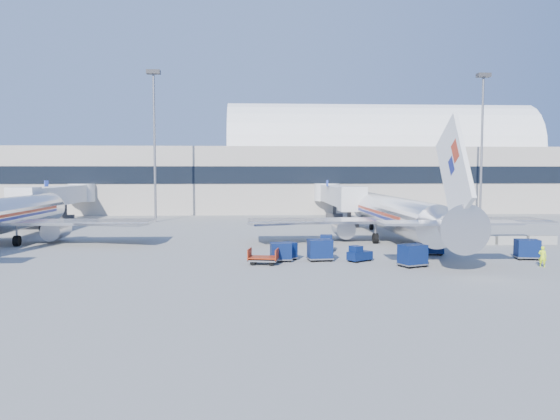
{
  "coord_description": "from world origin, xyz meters",
  "views": [
    {
      "loc": [
        -5.71,
        -52.79,
        7.52
      ],
      "look_at": [
        -2.52,
        6.0,
        3.41
      ],
      "focal_mm": 35.0,
      "sensor_mm": 36.0,
      "label": 1
    }
  ],
  "objects": [
    {
      "name": "mast_west",
      "position": [
        -20.0,
        30.0,
        14.79
      ],
      "size": [
        2.0,
        1.2,
        22.6
      ],
      "color": "slate",
      "rests_on": "ground"
    },
    {
      "name": "barrier_mid",
      "position": [
        21.3,
        2.0,
        0.45
      ],
      "size": [
        3.0,
        0.55,
        0.9
      ],
      "primitive_type": "cube",
      "color": "#9E9E96",
      "rests_on": "ground"
    },
    {
      "name": "tug_lead",
      "position": [
        3.38,
        -7.81,
        0.62
      ],
      "size": [
        2.32,
        2.03,
        1.36
      ],
      "rotation": [
        0.0,
        0.0,
        0.59
      ],
      "color": "#081743",
      "rests_on": "ground"
    },
    {
      "name": "cart_solo_far",
      "position": [
        18.06,
        -7.49,
        0.92
      ],
      "size": [
        2.17,
        1.79,
        1.73
      ],
      "rotation": [
        0.0,
        0.0,
        -0.16
      ],
      "color": "#081743",
      "rests_on": "ground"
    },
    {
      "name": "cart_train_a",
      "position": [
        0.15,
        -7.27,
        0.97
      ],
      "size": [
        2.21,
        1.77,
        1.82
      ],
      "rotation": [
        0.0,
        0.0,
        0.1
      ],
      "color": "#081743",
      "rests_on": "ground"
    },
    {
      "name": "airliner_main",
      "position": [
        10.0,
        4.51,
        2.93
      ],
      "size": [
        32.0,
        37.26,
        12.07
      ],
      "color": "silver",
      "rests_on": "ground"
    },
    {
      "name": "cart_train_b",
      "position": [
        -2.72,
        -6.73,
        0.81
      ],
      "size": [
        2.16,
        2.05,
        1.51
      ],
      "rotation": [
        0.0,
        0.0,
        0.59
      ],
      "color": "#081743",
      "rests_on": "ground"
    },
    {
      "name": "barrier_far",
      "position": [
        24.6,
        2.0,
        0.45
      ],
      "size": [
        3.0,
        0.55,
        0.9
      ],
      "primitive_type": "cube",
      "color": "#9E9E96",
      "rests_on": "ground"
    },
    {
      "name": "barrier_near",
      "position": [
        18.0,
        2.0,
        0.45
      ],
      "size": [
        3.0,
        0.55,
        0.9
      ],
      "primitive_type": "cube",
      "color": "#9E9E96",
      "rests_on": "ground"
    },
    {
      "name": "ramp_worker",
      "position": [
        17.37,
        -11.23,
        0.84
      ],
      "size": [
        0.72,
        0.71,
        1.67
      ],
      "primitive_type": "imported",
      "rotation": [
        0.0,
        0.0,
        2.4
      ],
      "color": "#C0EE19",
      "rests_on": "ground"
    },
    {
      "name": "cart_solo_near",
      "position": [
        7.11,
        -10.59,
        0.95
      ],
      "size": [
        2.45,
        2.2,
        1.78
      ],
      "rotation": [
        0.0,
        0.0,
        0.4
      ],
      "color": "#081743",
      "rests_on": "ground"
    },
    {
      "name": "tug_left",
      "position": [
        1.46,
        -1.79,
        0.74
      ],
      "size": [
        1.69,
        2.68,
        1.63
      ],
      "rotation": [
        0.0,
        0.0,
        1.38
      ],
      "color": "#081743",
      "rests_on": "ground"
    },
    {
      "name": "tug_right",
      "position": [
        10.48,
        -4.26,
        0.77
      ],
      "size": [
        2.87,
        2.08,
        1.69
      ],
      "rotation": [
        0.0,
        0.0,
        -0.33
      ],
      "color": "#081743",
      "rests_on": "ground"
    },
    {
      "name": "jetbridge_near",
      "position": [
        7.6,
        30.81,
        3.93
      ],
      "size": [
        4.4,
        27.5,
        6.25
      ],
      "color": "silver",
      "rests_on": "ground"
    },
    {
      "name": "cart_train_c",
      "position": [
        -3.17,
        -7.4,
        0.85
      ],
      "size": [
        1.9,
        1.51,
        1.59
      ],
      "rotation": [
        0.0,
        0.0,
        0.08
      ],
      "color": "#081743",
      "rests_on": "ground"
    },
    {
      "name": "mast_east",
      "position": [
        30.0,
        30.0,
        14.79
      ],
      "size": [
        2.0,
        1.2,
        22.6
      ],
      "color": "slate",
      "rests_on": "ground"
    },
    {
      "name": "terminal",
      "position": [
        -13.6,
        55.96,
        7.52
      ],
      "size": [
        170.0,
        28.15,
        21.0
      ],
      "color": "#B2AA9E",
      "rests_on": "ground"
    },
    {
      "name": "jetbridge_mid",
      "position": [
        -34.4,
        30.81,
        3.93
      ],
      "size": [
        4.4,
        27.5,
        6.25
      ],
      "color": "silver",
      "rests_on": "ground"
    },
    {
      "name": "cart_open_red",
      "position": [
        -4.67,
        -8.82,
        0.45
      ],
      "size": [
        2.63,
        2.08,
        0.63
      ],
      "rotation": [
        0.0,
        0.0,
        -0.19
      ],
      "color": "slate",
      "rests_on": "ground"
    },
    {
      "name": "ground",
      "position": [
        0.0,
        0.0,
        0.0
      ],
      "size": [
        260.0,
        260.0,
        0.0
      ],
      "primitive_type": "plane",
      "color": "gray",
      "rests_on": "ground"
    }
  ]
}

